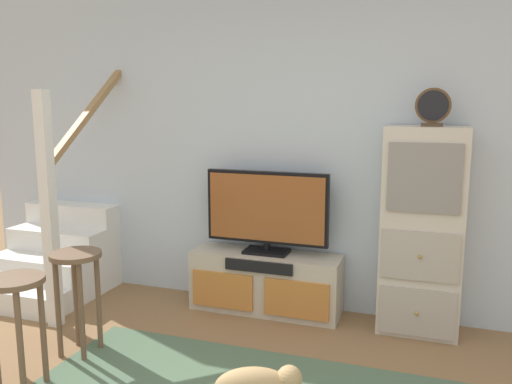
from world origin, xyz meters
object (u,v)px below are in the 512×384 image
(television, at_px, (267,210))
(desk_clock, at_px, (433,107))
(bar_stool_near, at_px, (17,307))
(bar_stool_far, at_px, (77,279))
(side_cabinet, at_px, (422,232))
(media_console, at_px, (266,282))

(television, height_order, desk_clock, desk_clock)
(television, bearing_deg, bar_stool_near, -122.19)
(television, distance_m, bar_stool_far, 1.53)
(side_cabinet, xyz_separation_m, bar_stool_far, (-2.18, -1.12, -0.23))
(desk_clock, height_order, bar_stool_near, desk_clock)
(side_cabinet, height_order, bar_stool_far, side_cabinet)
(media_console, relative_size, side_cabinet, 0.80)
(media_console, relative_size, television, 1.22)
(media_console, relative_size, bar_stool_far, 1.71)
(television, xyz_separation_m, desk_clock, (1.23, -0.03, 0.83))
(media_console, relative_size, desk_clock, 4.58)
(desk_clock, bearing_deg, bar_stool_far, -153.35)
(media_console, height_order, bar_stool_far, bar_stool_far)
(media_console, distance_m, bar_stool_near, 1.93)
(media_console, relative_size, bar_stool_near, 1.76)
(television, height_order, bar_stool_far, television)
(media_console, xyz_separation_m, desk_clock, (1.23, -0.00, 1.43))
(bar_stool_near, bearing_deg, media_console, 57.43)
(desk_clock, bearing_deg, bar_stool_near, -144.61)
(media_console, height_order, side_cabinet, side_cabinet)
(media_console, distance_m, bar_stool_far, 1.51)
(media_console, xyz_separation_m, television, (-0.00, 0.02, 0.60))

